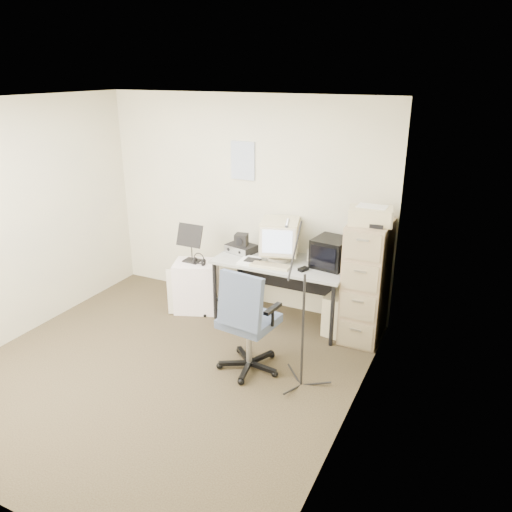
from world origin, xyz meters
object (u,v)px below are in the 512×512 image
at_px(filing_cabinet, 366,282).
at_px(side_cart, 196,286).
at_px(office_chair, 249,319).
at_px(desk, 281,291).

height_order(filing_cabinet, side_cart, filing_cabinet).
bearing_deg(office_chair, filing_cabinet, 59.41).
distance_m(filing_cabinet, desk, 0.99).
bearing_deg(filing_cabinet, desk, -178.19).
xyz_separation_m(desk, office_chair, (0.11, -1.06, 0.17)).
distance_m(office_chair, side_cart, 1.45).
xyz_separation_m(office_chair, side_cart, (-1.14, 0.87, -0.23)).
height_order(filing_cabinet, office_chair, filing_cabinet).
xyz_separation_m(filing_cabinet, side_cart, (-1.97, -0.22, -0.35)).
bearing_deg(office_chair, side_cart, 149.66).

